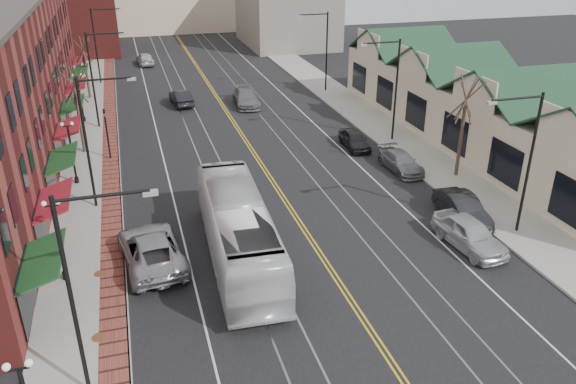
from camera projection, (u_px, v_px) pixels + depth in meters
ground at (374, 336)px, 23.82m from camera, size 160.00×160.00×0.00m
sidewalk_left at (90, 182)px, 38.10m from camera, size 4.00×120.00×0.15m
sidewalk_right at (409, 147)px, 44.21m from camera, size 4.00×120.00×0.15m
building_right at (479, 114)px, 44.80m from camera, size 8.00×36.00×4.60m
backdrop_mid at (170, 1)px, 95.75m from camera, size 22.00×14.00×9.00m
backdrop_right at (286, 6)px, 81.77m from camera, size 12.00×16.00×11.00m
streetlight_l_0 at (82, 278)px, 18.87m from camera, size 3.33×0.25×8.00m
streetlight_l_1 at (92, 130)px, 32.77m from camera, size 3.33×0.25×8.00m
streetlight_l_2 at (97, 70)px, 46.67m from camera, size 3.33×0.25×8.00m
streetlight_l_3 at (99, 38)px, 60.57m from camera, size 3.33×0.25×8.00m
streetlight_r_0 at (525, 151)px, 29.71m from camera, size 3.33×0.25×8.00m
streetlight_r_1 at (392, 80)px, 43.61m from camera, size 3.33×0.25×8.00m
streetlight_r_2 at (323, 44)px, 57.51m from camera, size 3.33×0.25×8.00m
lamppost_l_1 at (59, 243)px, 26.57m from camera, size 0.84×0.28×4.27m
lamppost_l_2 at (72, 154)px, 37.00m from camera, size 0.84×0.28×4.27m
lamppost_l_3 at (81, 99)px, 49.16m from camera, size 0.84×0.28×4.27m
tree_left_near at (78, 109)px, 41.73m from camera, size 1.78×1.37×6.48m
tree_left_far at (85, 67)px, 55.73m from camera, size 1.66×1.28×6.02m
tree_right_mid at (463, 125)px, 37.57m from camera, size 1.90×1.46×6.93m
manhole_mid at (99, 337)px, 23.50m from camera, size 0.60×0.60×0.02m
manhole_far at (100, 274)px, 27.85m from camera, size 0.60×0.60×0.02m
traffic_signal at (107, 130)px, 40.97m from camera, size 0.18×0.15×3.80m
transit_bus at (238, 230)px, 28.61m from camera, size 3.47×12.52×3.45m
parked_suv at (151, 249)px, 28.62m from camera, size 3.54×6.46×1.72m
parked_car_a at (469, 234)px, 30.14m from camera, size 2.44×5.03×1.65m
parked_car_b at (462, 208)px, 32.99m from camera, size 1.92×4.77×1.54m
parked_car_c at (401, 162)px, 39.88m from camera, size 2.05×4.64×1.32m
parked_car_d at (355, 139)px, 44.02m from camera, size 1.86×4.18×1.40m
distant_car_left at (181, 98)px, 54.77m from camera, size 2.06×4.66×1.49m
distant_car_right at (246, 98)px, 54.56m from camera, size 2.52×5.47×1.55m
distant_car_far at (145, 59)px, 71.07m from camera, size 2.27×4.72×1.55m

